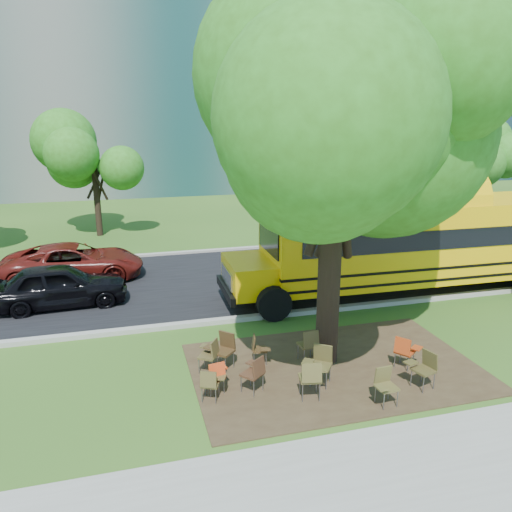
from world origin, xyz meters
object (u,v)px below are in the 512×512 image
object	(u,v)px
chair_10	(258,347)
chair_8	(210,352)
school_bus	(428,240)
black_car	(60,285)
chair_11	(310,342)
bg_car_red	(74,262)
chair_0	(216,374)
chair_2	(255,371)
chair_4	(312,375)
main_tree	(336,108)
chair_1	(211,382)
chair_9	(223,347)
chair_7	(405,349)
chair_5	(385,383)
chair_6	(425,366)
chair_3	(320,361)

from	to	relation	value
chair_10	chair_8	bearing A→B (deg)	-73.05
school_bus	black_car	xyz separation A→B (m)	(-12.40, 1.75, -1.14)
chair_11	bg_car_red	distance (m)	10.57
chair_0	chair_2	xyz separation A→B (m)	(0.84, -0.18, 0.05)
chair_4	black_car	distance (m)	9.46
main_tree	chair_1	bearing A→B (deg)	-160.72
chair_2	chair_10	distance (m)	1.35
chair_4	chair_9	world-z (taller)	chair_4
chair_1	chair_9	world-z (taller)	chair_9
chair_0	chair_7	size ratio (longest dim) A/B	0.95
chair_5	main_tree	bearing A→B (deg)	-82.98
chair_5	chair_6	size ratio (longest dim) A/B	0.94
chair_10	chair_11	bearing A→B (deg)	90.74
chair_4	black_car	size ratio (longest dim) A/B	0.23
chair_6	main_tree	bearing A→B (deg)	26.27
chair_7	bg_car_red	size ratio (longest dim) A/B	0.17
chair_0	chair_9	world-z (taller)	chair_9
chair_2	black_car	distance (m)	8.31
chair_1	school_bus	bearing A→B (deg)	54.65
chair_1	chair_8	size ratio (longest dim) A/B	0.89
chair_3	chair_11	bearing A→B (deg)	-61.91
chair_0	chair_2	distance (m)	0.86
chair_3	black_car	size ratio (longest dim) A/B	0.23
main_tree	chair_4	size ratio (longest dim) A/B	10.27
chair_0	chair_3	size ratio (longest dim) A/B	0.86
chair_4	school_bus	bearing A→B (deg)	51.82
chair_10	chair_5	bearing A→B (deg)	52.71
chair_6	chair_8	distance (m)	4.98
bg_car_red	chair_4	bearing A→B (deg)	-150.80
chair_4	chair_5	world-z (taller)	chair_4
chair_2	chair_5	world-z (taller)	chair_2
chair_4	main_tree	bearing A→B (deg)	68.21
main_tree	chair_1	distance (m)	6.63
chair_9	chair_2	bearing A→B (deg)	154.64
chair_8	chair_9	distance (m)	0.36
chair_0	chair_5	xyz separation A→B (m)	(3.40, -1.38, 0.02)
school_bus	bg_car_red	distance (m)	13.01
chair_1	chair_3	world-z (taller)	chair_3
chair_0	black_car	xyz separation A→B (m)	(-3.89, 6.65, 0.21)
main_tree	chair_7	size ratio (longest dim) A/B	11.36
bg_car_red	chair_2	bearing A→B (deg)	-154.55
chair_9	chair_0	bearing A→B (deg)	115.87
chair_0	chair_1	size ratio (longest dim) A/B	1.05
chair_6	chair_7	xyz separation A→B (m)	(0.05, 0.89, -0.02)
chair_4	chair_7	distance (m)	2.80
main_tree	chair_10	size ratio (longest dim) A/B	12.80
chair_4	chair_6	bearing A→B (deg)	6.48
school_bus	chair_7	bearing A→B (deg)	-126.43
chair_10	bg_car_red	distance (m)	9.66
chair_2	chair_9	distance (m)	1.36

